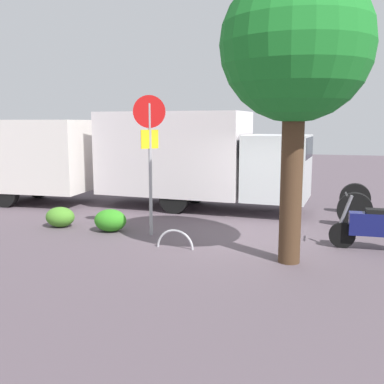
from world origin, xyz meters
The scene contains 9 objects.
ground_plane centered at (0.00, 0.00, 0.00)m, with size 60.00×60.00×0.00m, color #52464E.
box_truck_near centered at (2.02, -3.26, 1.66)m, with size 8.41×2.80×3.04m.
box_truck_far centered at (8.79, -2.77, 1.57)m, with size 7.45×2.39×2.80m.
motorcycle centered at (-2.74, 0.25, 0.52)m, with size 1.81×0.55×1.20m.
stop_sign centered at (2.33, 0.35, 2.23)m, with size 0.71×0.33×3.34m.
street_tree centered at (-1.03, 1.62, 4.04)m, with size 2.81×2.81×5.50m.
bike_rack_hoop centered at (1.41, 1.30, 0.00)m, with size 0.85×0.85×0.05m, color #B7B7BC.
shrub_near_sign centered at (3.45, 0.26, 0.28)m, with size 0.82×0.67×0.56m, color #318820.
shrub_mid_verge centered at (4.93, 0.17, 0.26)m, with size 0.77×0.63×0.53m, color #488629.
Camera 1 is at (-1.49, 10.28, 2.69)m, focal length 41.88 mm.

